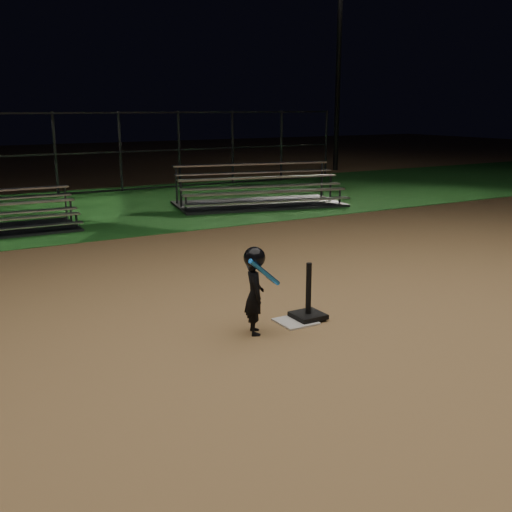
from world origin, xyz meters
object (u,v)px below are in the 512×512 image
at_px(home_plate, 296,322).
at_px(child_batter, 255,288).
at_px(batting_tee, 308,308).
at_px(light_pole_right, 340,48).
at_px(bleacher_right, 259,197).

relative_size(home_plate, child_batter, 0.42).
relative_size(batting_tee, light_pole_right, 0.09).
distance_m(home_plate, light_pole_right, 19.79).
bearing_deg(batting_tee, child_batter, -174.45).
distance_m(home_plate, bleacher_right, 9.39).
height_order(home_plate, light_pole_right, light_pole_right).
bearing_deg(batting_tee, home_plate, -175.56).
bearing_deg(light_pole_right, bleacher_right, -139.20).
bearing_deg(bleacher_right, batting_tee, -104.36).
xyz_separation_m(home_plate, child_batter, (-0.63, -0.07, 0.55)).
bearing_deg(home_plate, bleacher_right, 62.51).
distance_m(batting_tee, light_pole_right, 19.62).
height_order(batting_tee, light_pole_right, light_pole_right).
bearing_deg(home_plate, batting_tee, 4.44).
distance_m(child_batter, light_pole_right, 20.10).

